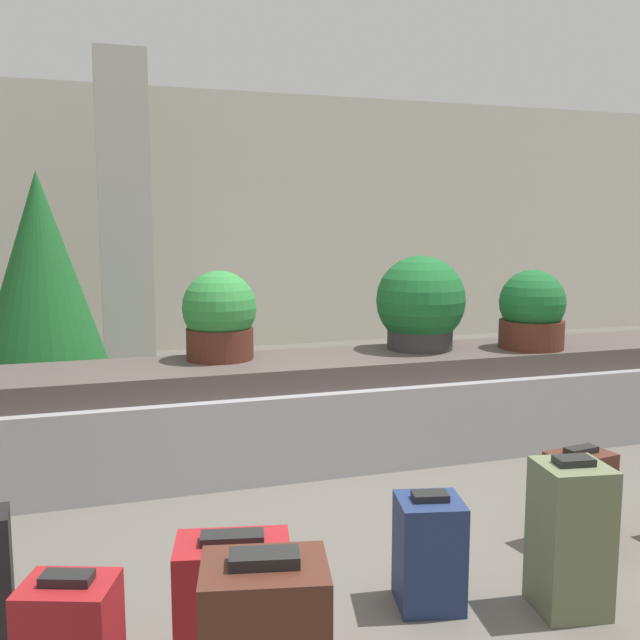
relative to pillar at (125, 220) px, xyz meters
The scene contains 12 objects.
ground_plane 4.81m from the pillar, 76.05° to the right, with size 18.00×18.00×0.00m, color #59544C.
back_wall 2.00m from the pillar, 56.73° to the left, with size 18.00×0.06×3.20m.
carousel 3.32m from the pillar, 69.09° to the right, with size 7.15×0.90×0.68m.
pillar is the anchor object (origin of this frame).
suitcase_0 5.22m from the pillar, 89.04° to the right, with size 0.43×0.32×0.52m.
suitcase_5 5.38m from the pillar, 73.78° to the right, with size 0.30×0.30×0.64m.
suitcase_6 5.09m from the pillar, 78.96° to the right, with size 0.31×0.31×0.48m.
suitcase_7 5.08m from the pillar, 67.15° to the right, with size 0.33×0.24×0.48m.
potted_plant_0 3.39m from the pillar, 55.92° to the right, with size 0.63×0.63×0.66m.
potted_plant_1 2.83m from the pillar, 80.56° to the right, with size 0.48×0.48×0.58m.
potted_plant_2 4.04m from the pillar, 48.52° to the right, with size 0.46×0.46×0.56m.
decorated_tree 1.73m from the pillar, 115.11° to the right, with size 1.15×1.15×1.96m.
Camera 1 is at (-1.42, -2.90, 1.55)m, focal length 40.00 mm.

